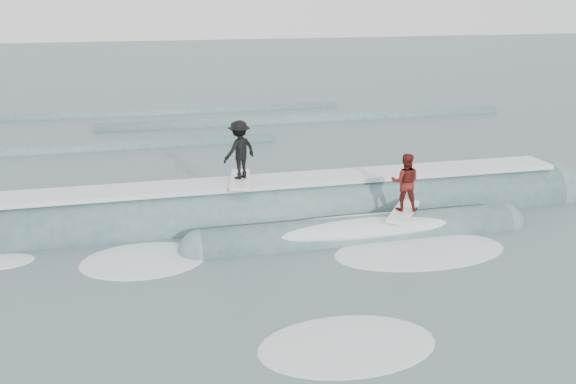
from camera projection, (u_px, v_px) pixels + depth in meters
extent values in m
plane|color=#41545F|center=(313.00, 263.00, 16.34)|extent=(160.00, 160.00, 0.00)
cylinder|color=#375D5D|center=(280.00, 217.00, 19.67)|extent=(18.61, 2.17, 2.17)
sphere|color=#375D5D|center=(545.00, 194.00, 21.83)|extent=(2.17, 2.17, 2.17)
cylinder|color=#375D5D|center=(360.00, 237.00, 18.05)|extent=(9.00, 1.21, 1.21)
sphere|color=#375D5D|center=(200.00, 252.00, 17.01)|extent=(1.21, 1.21, 1.21)
sphere|color=#375D5D|center=(503.00, 224.00, 19.10)|extent=(1.21, 1.21, 1.21)
cube|color=silver|center=(280.00, 181.00, 19.33)|extent=(18.00, 1.30, 0.14)
ellipsoid|color=silver|center=(361.00, 227.00, 17.96)|extent=(7.60, 1.30, 0.60)
cube|color=silver|center=(240.00, 180.00, 19.01)|extent=(0.93, 2.07, 0.10)
imported|color=black|center=(239.00, 150.00, 18.74)|extent=(1.29, 1.13, 1.73)
cube|color=white|center=(404.00, 211.00, 18.15)|extent=(1.61, 1.94, 0.10)
imported|color=#51140F|center=(405.00, 182.00, 17.89)|extent=(0.97, 0.88, 1.64)
ellipsoid|color=silver|center=(143.00, 260.00, 16.48)|extent=(3.34, 2.28, 0.10)
ellipsoid|color=silver|center=(347.00, 345.00, 12.53)|extent=(3.08, 2.10, 0.10)
ellipsoid|color=silver|center=(420.00, 251.00, 17.07)|extent=(3.95, 2.69, 0.10)
cylinder|color=#375D5D|center=(21.00, 154.00, 27.24)|extent=(22.00, 0.70, 0.70)
cylinder|color=#375D5D|center=(309.00, 121.00, 34.16)|extent=(22.00, 0.80, 0.80)
cylinder|color=#375D5D|center=(149.00, 115.00, 35.97)|extent=(22.00, 0.60, 0.60)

